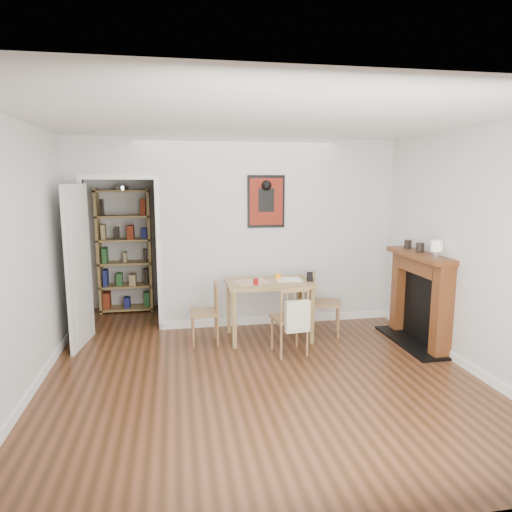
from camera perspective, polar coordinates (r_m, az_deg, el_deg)
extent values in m
plane|color=brown|center=(5.33, -0.22, -13.09)|extent=(5.20, 5.20, 0.00)
plane|color=silver|center=(7.53, -3.64, 3.80)|extent=(4.50, 0.00, 4.50)
plane|color=silver|center=(2.51, 10.13, -7.97)|extent=(4.50, 0.00, 4.50)
plane|color=silver|center=(5.10, -25.99, 0.11)|extent=(0.00, 5.20, 5.20)
plane|color=silver|center=(5.80, 22.26, 1.40)|extent=(0.00, 5.20, 5.20)
plane|color=silver|center=(4.95, -0.24, 15.93)|extent=(5.20, 5.20, 0.00)
cube|color=silver|center=(6.45, 2.67, 2.85)|extent=(3.35, 0.10, 2.60)
cube|color=silver|center=(6.42, -21.57, 2.16)|extent=(0.25, 0.10, 2.60)
cube|color=silver|center=(6.29, -16.91, 11.65)|extent=(0.90, 0.10, 0.55)
cube|color=white|center=(6.44, -20.59, -0.23)|extent=(0.06, 0.14, 2.05)
cube|color=white|center=(6.33, -12.03, 0.01)|extent=(0.06, 0.14, 2.05)
cube|color=white|center=(6.65, 2.70, -7.97)|extent=(3.35, 0.02, 0.10)
cube|color=white|center=(4.89, -26.72, -15.65)|extent=(0.02, 4.00, 0.10)
cube|color=white|center=(5.61, 24.68, -12.23)|extent=(0.02, 4.00, 0.10)
cube|color=silver|center=(5.98, -21.28, -1.22)|extent=(0.15, 0.80, 2.00)
cube|color=black|center=(6.31, 1.27, 6.81)|extent=(0.52, 0.02, 0.72)
cube|color=maroon|center=(6.30, 1.29, 6.81)|extent=(0.46, 0.00, 0.64)
cube|color=tan|center=(5.88, 1.65, -3.40)|extent=(1.10, 0.70, 0.04)
cube|color=tan|center=(5.62, -2.71, -8.00)|extent=(0.05, 0.05, 0.71)
cube|color=tan|center=(5.82, 7.01, -7.43)|extent=(0.05, 0.05, 0.71)
cube|color=tan|center=(6.18, -3.42, -6.39)|extent=(0.05, 0.05, 0.71)
cube|color=tan|center=(6.36, 5.47, -5.94)|extent=(0.05, 0.05, 0.71)
cube|color=black|center=(6.11, 6.68, -4.30)|extent=(0.19, 0.36, 0.44)
cube|color=#BAAF9A|center=(5.23, 5.09, -7.44)|extent=(0.30, 0.13, 0.36)
cube|color=tan|center=(7.42, -19.02, 0.56)|extent=(0.04, 0.32, 1.92)
cube|color=tan|center=(7.34, -13.09, 0.74)|extent=(0.04, 0.32, 1.92)
cube|color=tan|center=(7.56, -15.75, -6.25)|extent=(0.81, 0.32, 0.03)
cube|color=tan|center=(7.40, -16.00, -0.82)|extent=(0.81, 0.32, 0.03)
cube|color=tan|center=(7.29, -16.40, 7.80)|extent=(0.81, 0.32, 0.03)
cube|color=maroon|center=(7.37, -16.07, 0.65)|extent=(0.71, 0.26, 0.26)
cube|color=brown|center=(5.69, 22.24, -6.47)|extent=(0.20, 0.16, 1.10)
cube|color=brown|center=(6.52, 17.61, -4.22)|extent=(0.20, 0.16, 1.10)
cube|color=brown|center=(5.97, 19.83, 0.10)|extent=(0.30, 1.21, 0.06)
cube|color=brown|center=(6.00, 20.00, -1.12)|extent=(0.20, 0.85, 0.20)
cube|color=black|center=(6.15, 20.20, -6.14)|extent=(0.08, 0.81, 0.88)
cube|color=black|center=(6.22, 19.00, -10.09)|extent=(0.45, 1.25, 0.03)
cylinder|color=maroon|center=(5.70, -0.03, -3.20)|extent=(0.06, 0.06, 0.08)
sphere|color=#FF9B0D|center=(5.97, 2.78, -2.58)|extent=(0.09, 0.09, 0.09)
cube|color=#BFB09D|center=(5.84, -0.47, -3.26)|extent=(0.51, 0.44, 0.00)
cube|color=white|center=(5.96, 4.05, -2.96)|extent=(0.34, 0.26, 0.02)
cylinder|color=silver|center=(5.66, 21.61, 0.19)|extent=(0.06, 0.06, 0.07)
cylinder|color=beige|center=(5.64, 21.67, 1.19)|extent=(0.13, 0.13, 0.13)
cylinder|color=black|center=(6.00, 19.82, 1.02)|extent=(0.10, 0.10, 0.12)
cylinder|color=black|center=(6.27, 18.45, 1.41)|extent=(0.09, 0.09, 0.11)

